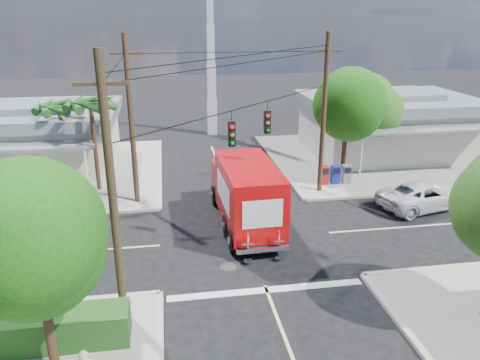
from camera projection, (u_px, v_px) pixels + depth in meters
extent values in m
plane|color=black|center=(247.00, 239.00, 21.72)|extent=(120.00, 120.00, 0.00)
cube|color=gray|center=(371.00, 158.00, 33.57)|extent=(14.00, 14.00, 0.14)
cube|color=#AEA99A|center=(276.00, 162.00, 32.51)|extent=(0.25, 14.00, 0.14)
cube|color=#AEA99A|center=(422.00, 193.00, 27.07)|extent=(14.00, 0.25, 0.14)
cube|color=gray|center=(50.00, 174.00, 30.26)|extent=(14.00, 14.00, 0.14)
cube|color=#AEA99A|center=(160.00, 168.00, 31.31)|extent=(0.25, 14.00, 0.14)
cube|color=#AEA99A|center=(20.00, 218.00, 23.76)|extent=(14.00, 0.25, 0.14)
cube|color=beige|center=(221.00, 171.00, 31.01)|extent=(0.12, 12.00, 0.01)
cube|color=beige|center=(445.00, 224.00, 23.22)|extent=(12.00, 0.12, 0.01)
cube|color=beige|center=(20.00, 256.00, 20.22)|extent=(12.00, 0.12, 0.01)
cube|color=silver|center=(266.00, 290.00, 17.73)|extent=(7.50, 0.40, 0.01)
cube|color=beige|center=(387.00, 130.00, 34.12)|extent=(11.00, 8.00, 3.40)
cube|color=slate|center=(390.00, 102.00, 33.42)|extent=(11.80, 8.80, 0.70)
cube|color=slate|center=(391.00, 95.00, 33.26)|extent=(6.05, 4.40, 0.50)
cube|color=slate|center=(424.00, 129.00, 29.16)|extent=(9.90, 1.80, 0.15)
cylinder|color=silver|center=(361.00, 158.00, 28.25)|extent=(0.12, 0.12, 2.90)
cube|color=beige|center=(36.00, 143.00, 30.94)|extent=(10.00, 8.00, 3.20)
cube|color=slate|center=(32.00, 114.00, 30.27)|extent=(10.80, 8.80, 0.70)
cube|color=slate|center=(30.00, 107.00, 30.11)|extent=(5.50, 4.40, 0.50)
cube|color=slate|center=(11.00, 147.00, 26.01)|extent=(9.00, 1.80, 0.15)
cylinder|color=silver|center=(86.00, 171.00, 26.33)|extent=(0.12, 0.12, 2.70)
cube|color=silver|center=(212.00, 117.00, 39.86)|extent=(0.80, 0.80, 3.00)
cube|color=silver|center=(211.00, 81.00, 38.84)|extent=(0.70, 0.70, 3.00)
cube|color=silver|center=(211.00, 44.00, 37.83)|extent=(0.60, 0.60, 3.00)
cube|color=silver|center=(210.00, 4.00, 36.81)|extent=(0.50, 0.50, 3.00)
cylinder|color=#422D1C|center=(47.00, 314.00, 13.03)|extent=(0.28, 0.28, 3.71)
sphere|color=#14490E|center=(34.00, 240.00, 12.24)|extent=(3.71, 3.71, 3.71)
sphere|color=#14490E|center=(19.00, 230.00, 12.29)|extent=(3.02, 3.02, 3.02)
sphere|color=#14490E|center=(46.00, 248.00, 12.05)|extent=(3.25, 3.25, 3.25)
cylinder|color=#422D1C|center=(344.00, 147.00, 28.38)|extent=(0.28, 0.28, 4.10)
sphere|color=#14490E|center=(348.00, 105.00, 27.51)|extent=(4.10, 4.10, 4.10)
sphere|color=#14490E|center=(340.00, 101.00, 27.55)|extent=(3.33, 3.33, 3.33)
sphere|color=#14490E|center=(355.00, 108.00, 27.33)|extent=(3.58, 3.58, 3.58)
cylinder|color=#422D1C|center=(369.00, 140.00, 30.90)|extent=(0.28, 0.28, 3.58)
sphere|color=#255717|center=(372.00, 107.00, 30.14)|extent=(3.58, 3.58, 3.58)
sphere|color=#255717|center=(366.00, 103.00, 30.19)|extent=(2.91, 2.91, 2.91)
sphere|color=#255717|center=(379.00, 109.00, 29.95)|extent=(3.14, 3.14, 3.14)
cylinder|color=#422D1C|center=(95.00, 148.00, 26.66)|extent=(0.24, 0.24, 5.00)
cone|color=#215B20|center=(107.00, 102.00, 25.92)|extent=(0.50, 2.06, 0.98)
cone|color=#215B20|center=(102.00, 100.00, 26.52)|extent=(1.92, 1.68, 0.98)
cone|color=#215B20|center=(89.00, 100.00, 26.57)|extent=(2.12, 0.95, 0.98)
cone|color=#215B20|center=(76.00, 101.00, 26.02)|extent=(1.34, 2.07, 0.98)
cone|color=#215B20|center=(74.00, 104.00, 25.30)|extent=(1.34, 2.07, 0.98)
cone|color=#215B20|center=(84.00, 105.00, 24.94)|extent=(2.12, 0.95, 0.98)
cone|color=#215B20|center=(99.00, 104.00, 25.21)|extent=(1.92, 1.68, 0.98)
cylinder|color=#422D1C|center=(64.00, 146.00, 27.82)|extent=(0.24, 0.24, 4.60)
cone|color=#215B20|center=(75.00, 105.00, 27.15)|extent=(0.50, 2.06, 0.98)
cone|color=#215B20|center=(71.00, 103.00, 27.75)|extent=(1.92, 1.68, 0.98)
cone|color=#215B20|center=(58.00, 103.00, 27.79)|extent=(2.12, 0.95, 0.98)
cone|color=#215B20|center=(45.00, 105.00, 27.25)|extent=(1.34, 2.07, 0.98)
cone|color=#215B20|center=(42.00, 107.00, 26.53)|extent=(1.34, 2.07, 0.98)
cone|color=#215B20|center=(52.00, 109.00, 26.17)|extent=(2.12, 0.95, 0.98)
cone|color=#215B20|center=(67.00, 108.00, 26.44)|extent=(1.92, 1.68, 0.98)
cylinder|color=#473321|center=(113.00, 197.00, 14.58)|extent=(0.28, 0.28, 9.00)
cube|color=#473321|center=(101.00, 84.00, 13.40)|extent=(1.60, 0.12, 0.12)
cylinder|color=#473321|center=(324.00, 116.00, 25.81)|extent=(0.28, 0.28, 9.00)
cube|color=#473321|center=(328.00, 51.00, 24.62)|extent=(1.60, 0.12, 0.12)
cylinder|color=#473321|center=(131.00, 123.00, 24.24)|extent=(0.28, 0.28, 9.00)
cube|color=#473321|center=(126.00, 54.00, 23.06)|extent=(1.60, 0.12, 0.12)
cylinder|color=black|center=(248.00, 106.00, 19.62)|extent=(10.43, 10.43, 0.04)
cube|color=black|center=(232.00, 134.00, 19.08)|extent=(0.30, 0.24, 1.05)
sphere|color=red|center=(232.00, 127.00, 18.84)|extent=(0.20, 0.20, 0.20)
cube|color=black|center=(267.00, 122.00, 21.13)|extent=(0.30, 0.24, 1.05)
sphere|color=red|center=(268.00, 115.00, 20.89)|extent=(0.20, 0.20, 0.20)
cube|color=silver|center=(41.00, 321.00, 15.18)|extent=(5.94, 0.05, 0.08)
cube|color=silver|center=(39.00, 310.00, 15.05)|extent=(5.94, 0.05, 0.08)
cube|color=silver|center=(128.00, 309.00, 15.55)|extent=(0.09, 0.06, 1.00)
cube|color=#1B4518|center=(27.00, 332.00, 14.34)|extent=(6.20, 1.20, 1.10)
cube|color=red|center=(324.00, 175.00, 28.12)|extent=(0.50, 0.50, 1.10)
cube|color=#0B24A3|center=(335.00, 174.00, 28.22)|extent=(0.50, 0.50, 1.10)
cube|color=slate|center=(346.00, 174.00, 28.33)|extent=(0.50, 0.50, 1.10)
cube|color=black|center=(245.00, 214.00, 23.13)|extent=(2.42, 7.48, 0.24)
cube|color=red|center=(234.00, 180.00, 25.55)|extent=(2.33, 1.69, 2.09)
cube|color=black|center=(232.00, 170.00, 26.04)|extent=(2.00, 0.30, 0.90)
cube|color=silver|center=(232.00, 186.00, 26.57)|extent=(2.19, 0.18, 0.33)
cube|color=red|center=(249.00, 193.00, 21.86)|extent=(2.55, 5.59, 2.76)
cube|color=white|center=(274.00, 189.00, 22.03)|extent=(0.13, 3.42, 1.24)
cube|color=white|center=(223.00, 192.00, 21.59)|extent=(0.13, 3.42, 1.24)
cube|color=white|center=(263.00, 214.00, 19.24)|extent=(1.71, 0.07, 1.24)
cube|color=silver|center=(263.00, 249.00, 19.66)|extent=(2.29, 0.31, 0.17)
cube|color=silver|center=(248.00, 244.00, 19.30)|extent=(0.43, 0.07, 0.95)
cube|color=silver|center=(279.00, 241.00, 19.54)|extent=(0.43, 0.07, 0.95)
cylinder|color=black|center=(215.00, 195.00, 25.48)|extent=(0.34, 1.06, 1.05)
cylinder|color=black|center=(254.00, 192.00, 25.87)|extent=(0.34, 1.06, 1.05)
cylinder|color=black|center=(233.00, 241.00, 20.39)|extent=(0.34, 1.06, 1.05)
cylinder|color=black|center=(281.00, 237.00, 20.78)|extent=(0.34, 1.06, 1.05)
imported|color=silver|center=(424.00, 195.00, 24.95)|extent=(5.52, 3.42, 1.43)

